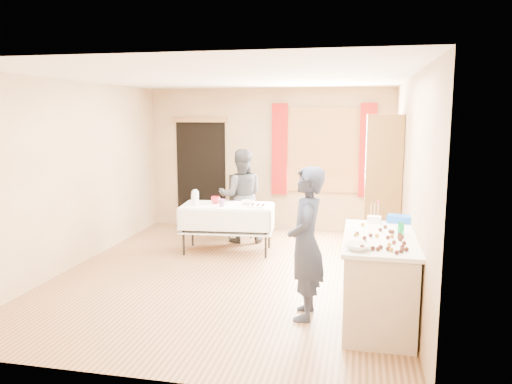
% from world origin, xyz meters
% --- Properties ---
extents(floor, '(4.50, 5.50, 0.02)m').
position_xyz_m(floor, '(0.00, 0.00, -0.01)').
color(floor, '#9E7047').
rests_on(floor, ground).
extents(ceiling, '(4.50, 5.50, 0.02)m').
position_xyz_m(ceiling, '(0.00, 0.00, 2.61)').
color(ceiling, white).
rests_on(ceiling, floor).
extents(wall_back, '(4.50, 0.02, 2.60)m').
position_xyz_m(wall_back, '(0.00, 2.76, 1.30)').
color(wall_back, tan).
rests_on(wall_back, floor).
extents(wall_front, '(4.50, 0.02, 2.60)m').
position_xyz_m(wall_front, '(0.00, -2.76, 1.30)').
color(wall_front, tan).
rests_on(wall_front, floor).
extents(wall_left, '(0.02, 5.50, 2.60)m').
position_xyz_m(wall_left, '(-2.26, 0.00, 1.30)').
color(wall_left, tan).
rests_on(wall_left, floor).
extents(wall_right, '(0.02, 5.50, 2.60)m').
position_xyz_m(wall_right, '(2.26, 0.00, 1.30)').
color(wall_right, tan).
rests_on(wall_right, floor).
extents(window_frame, '(1.32, 0.06, 1.52)m').
position_xyz_m(window_frame, '(1.00, 2.72, 1.50)').
color(window_frame, olive).
rests_on(window_frame, wall_back).
extents(window_pane, '(1.20, 0.02, 1.40)m').
position_xyz_m(window_pane, '(1.00, 2.71, 1.50)').
color(window_pane, white).
rests_on(window_pane, wall_back).
extents(curtain_left, '(0.28, 0.06, 1.65)m').
position_xyz_m(curtain_left, '(0.22, 2.67, 1.50)').
color(curtain_left, '#A31913').
rests_on(curtain_left, wall_back).
extents(curtain_right, '(0.28, 0.06, 1.65)m').
position_xyz_m(curtain_right, '(1.78, 2.67, 1.50)').
color(curtain_right, '#A31913').
rests_on(curtain_right, wall_back).
extents(doorway, '(0.95, 0.04, 2.00)m').
position_xyz_m(doorway, '(-1.30, 2.73, 1.00)').
color(doorway, black).
rests_on(doorway, floor).
extents(door_lintel, '(1.05, 0.06, 0.08)m').
position_xyz_m(door_lintel, '(-1.30, 2.70, 2.02)').
color(door_lintel, olive).
rests_on(door_lintel, wall_back).
extents(cabinet, '(0.50, 0.60, 2.14)m').
position_xyz_m(cabinet, '(1.99, 1.05, 1.07)').
color(cabinet, brown).
rests_on(cabinet, floor).
extents(counter, '(0.73, 1.53, 0.91)m').
position_xyz_m(counter, '(1.89, -1.15, 0.45)').
color(counter, '#BFAF9B').
rests_on(counter, floor).
extents(party_table, '(1.48, 0.86, 0.75)m').
position_xyz_m(party_table, '(-0.33, 1.06, 0.45)').
color(party_table, black).
rests_on(party_table, floor).
extents(chair, '(0.51, 0.51, 1.06)m').
position_xyz_m(chair, '(-0.37, 2.11, 0.32)').
color(chair, black).
rests_on(chair, floor).
extents(girl, '(0.63, 0.44, 1.62)m').
position_xyz_m(girl, '(1.14, -1.21, 0.81)').
color(girl, '#20273C').
rests_on(girl, floor).
extents(woman, '(1.06, 0.97, 1.57)m').
position_xyz_m(woman, '(-0.27, 1.72, 0.78)').
color(woman, black).
rests_on(woman, floor).
extents(soda_can, '(0.07, 0.07, 0.12)m').
position_xyz_m(soda_can, '(2.10, -1.03, 0.97)').
color(soda_can, '#0C9944').
rests_on(soda_can, counter).
extents(mixing_bowl, '(0.41, 0.41, 0.06)m').
position_xyz_m(mixing_bowl, '(1.67, -1.72, 0.94)').
color(mixing_bowl, white).
rests_on(mixing_bowl, counter).
extents(foam_block, '(0.16, 0.12, 0.08)m').
position_xyz_m(foam_block, '(1.85, -0.53, 0.95)').
color(foam_block, white).
rests_on(foam_block, counter).
extents(blue_basket, '(0.33, 0.25, 0.08)m').
position_xyz_m(blue_basket, '(2.15, -0.43, 0.95)').
color(blue_basket, blue).
rests_on(blue_basket, counter).
extents(pitcher, '(0.13, 0.13, 0.22)m').
position_xyz_m(pitcher, '(-0.80, 0.90, 0.86)').
color(pitcher, silver).
rests_on(pitcher, party_table).
extents(cup_red, '(0.21, 0.21, 0.11)m').
position_xyz_m(cup_red, '(-0.53, 1.11, 0.81)').
color(cup_red, red).
rests_on(cup_red, party_table).
extents(cup_rainbow, '(0.16, 0.16, 0.11)m').
position_xyz_m(cup_rainbow, '(-0.37, 0.90, 0.80)').
color(cup_rainbow, red).
rests_on(cup_rainbow, party_table).
extents(small_bowl, '(0.25, 0.25, 0.06)m').
position_xyz_m(small_bowl, '(-0.02, 1.16, 0.78)').
color(small_bowl, white).
rests_on(small_bowl, party_table).
extents(pastry_tray, '(0.30, 0.23, 0.02)m').
position_xyz_m(pastry_tray, '(0.17, 0.97, 0.76)').
color(pastry_tray, white).
rests_on(pastry_tray, party_table).
extents(bottle, '(0.13, 0.13, 0.17)m').
position_xyz_m(bottle, '(-0.92, 1.18, 0.84)').
color(bottle, white).
rests_on(bottle, party_table).
extents(cake_balls, '(0.52, 1.12, 0.04)m').
position_xyz_m(cake_balls, '(1.92, -1.39, 0.93)').
color(cake_balls, '#3F2314').
rests_on(cake_balls, counter).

